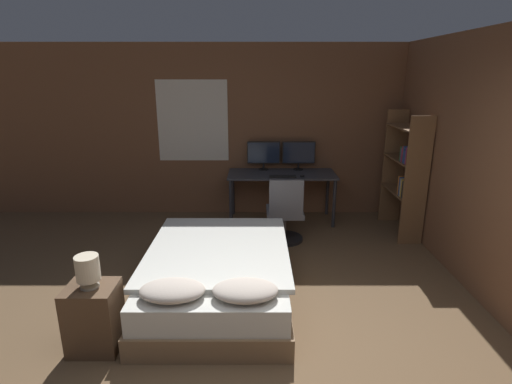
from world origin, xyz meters
name	(u,v)px	position (x,y,z in m)	size (l,w,h in m)	color
wall_back	(267,132)	(-0.02, 3.97, 1.35)	(12.00, 0.08, 2.70)	brown
wall_side_right	(486,167)	(2.12, 1.50, 1.35)	(0.06, 12.00, 2.70)	brown
bed	(218,275)	(-0.59, 1.27, 0.26)	(1.44, 2.04, 0.60)	#846647
nightstand	(94,318)	(-1.55, 0.49, 0.29)	(0.41, 0.36, 0.58)	brown
bedside_lamp	(87,269)	(-1.55, 0.49, 0.74)	(0.19, 0.19, 0.27)	gray
desk	(281,179)	(0.20, 3.56, 0.69)	(1.65, 0.68, 0.77)	#38383D
monitor_left	(263,154)	(-0.08, 3.80, 1.03)	(0.52, 0.16, 0.45)	black
monitor_right	(298,154)	(0.48, 3.80, 1.03)	(0.52, 0.16, 0.45)	black
keyboard	(283,176)	(0.20, 3.32, 0.78)	(0.40, 0.13, 0.02)	black
computer_mouse	(302,176)	(0.49, 3.32, 0.79)	(0.07, 0.05, 0.04)	black
office_chair	(285,216)	(0.20, 2.73, 0.38)	(0.52, 0.52, 0.93)	black
bookshelf	(407,170)	(1.91, 3.00, 0.96)	(0.32, 0.94, 1.74)	brown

